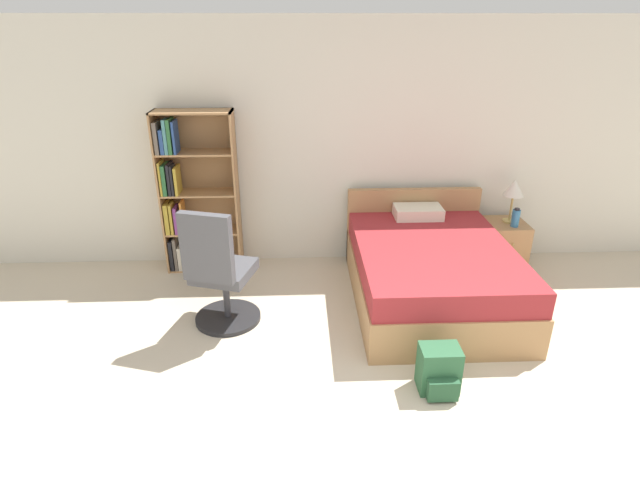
{
  "coord_description": "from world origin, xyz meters",
  "views": [
    {
      "loc": [
        -0.55,
        -2.04,
        2.55
      ],
      "look_at": [
        -0.37,
        1.98,
        0.76
      ],
      "focal_mm": 28.0,
      "sensor_mm": 36.0,
      "label": 1
    }
  ],
  "objects": [
    {
      "name": "wall_back",
      "position": [
        0.0,
        3.23,
        1.3
      ],
      "size": [
        9.0,
        0.06,
        2.6
      ],
      "color": "silver",
      "rests_on": "ground_plane"
    },
    {
      "name": "bookshelf",
      "position": [
        -1.71,
        3.03,
        0.87
      ],
      "size": [
        0.8,
        0.31,
        1.72
      ],
      "color": "#AD7F51",
      "rests_on": "ground_plane"
    },
    {
      "name": "bed",
      "position": [
        0.71,
        2.21,
        0.31
      ],
      "size": [
        1.46,
        1.93,
        0.86
      ],
      "color": "#AD7F51",
      "rests_on": "ground_plane"
    },
    {
      "name": "office_chair",
      "position": [
        -1.26,
        1.83,
        0.5
      ],
      "size": [
        0.6,
        0.67,
        1.15
      ],
      "color": "#232326",
      "rests_on": "ground_plane"
    },
    {
      "name": "nightstand",
      "position": [
        1.71,
        2.91,
        0.26
      ],
      "size": [
        0.42,
        0.48,
        0.52
      ],
      "color": "#AD7F51",
      "rests_on": "ground_plane"
    },
    {
      "name": "table_lamp",
      "position": [
        1.74,
        2.93,
        0.89
      ],
      "size": [
        0.21,
        0.21,
        0.48
      ],
      "color": "tan",
      "rests_on": "nightstand"
    },
    {
      "name": "water_bottle",
      "position": [
        1.74,
        2.8,
        0.62
      ],
      "size": [
        0.08,
        0.08,
        0.21
      ],
      "color": "teal",
      "rests_on": "nightstand"
    },
    {
      "name": "backpack_green",
      "position": [
        0.46,
        0.89,
        0.17
      ],
      "size": [
        0.3,
        0.29,
        0.36
      ],
      "color": "#2D603D",
      "rests_on": "ground_plane"
    }
  ]
}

